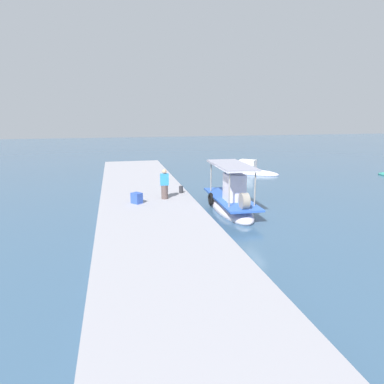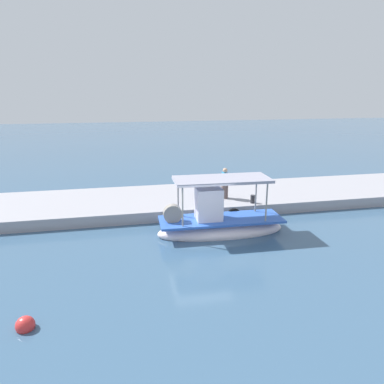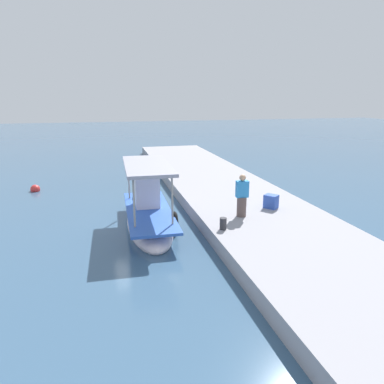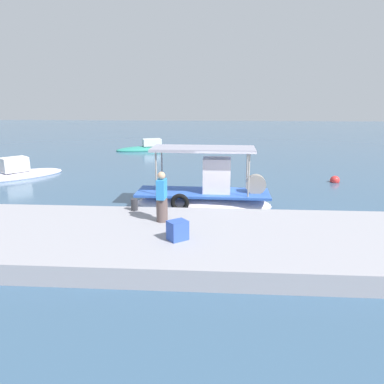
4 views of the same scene
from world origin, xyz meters
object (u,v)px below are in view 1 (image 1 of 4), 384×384
(moored_boat_mid, at_px, (251,171))
(cargo_crate, at_px, (137,198))
(main_fishing_boat, at_px, (231,202))
(mooring_bollard, at_px, (181,190))
(fisherman_near_bollard, at_px, (165,185))

(moored_boat_mid, bearing_deg, cargo_crate, -46.03)
(main_fishing_boat, xyz_separation_m, cargo_crate, (-0.61, -5.00, 0.35))
(mooring_bollard, relative_size, cargo_crate, 0.75)
(mooring_bollard, xyz_separation_m, cargo_crate, (1.84, -2.72, 0.07))
(fisherman_near_bollard, bearing_deg, mooring_bollard, 135.62)
(mooring_bollard, bearing_deg, moored_boat_mid, 136.77)
(cargo_crate, xyz_separation_m, moored_boat_mid, (-10.23, 10.60, -0.64))
(cargo_crate, relative_size, moored_boat_mid, 0.12)
(moored_boat_mid, bearing_deg, main_fishing_boat, -27.31)
(moored_boat_mid, bearing_deg, mooring_bollard, -43.23)
(main_fishing_boat, height_order, moored_boat_mid, main_fishing_boat)
(fisherman_near_bollard, relative_size, moored_boat_mid, 0.36)
(fisherman_near_bollard, xyz_separation_m, mooring_bollard, (-1.17, 1.14, -0.54))
(mooring_bollard, distance_m, moored_boat_mid, 11.52)
(main_fishing_boat, xyz_separation_m, fisherman_near_bollard, (-1.29, -3.43, 0.81))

